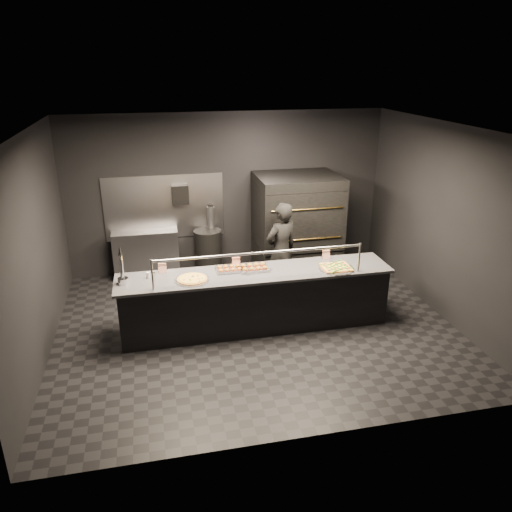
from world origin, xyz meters
name	(u,v)px	position (x,y,z in m)	size (l,w,h in m)	color
room	(253,234)	(-0.02, 0.05, 1.50)	(6.04, 6.00, 3.00)	black
service_counter	(256,300)	(0.00, 0.00, 0.46)	(4.10, 0.78, 1.37)	black
pizza_oven	(297,225)	(1.20, 1.90, 0.97)	(1.50, 1.23, 1.91)	black
prep_shelf	(146,254)	(-1.60, 2.32, 0.45)	(1.20, 0.35, 0.90)	#99999E
towel_dispenser	(180,194)	(-0.90, 2.39, 1.55)	(0.30, 0.20, 0.35)	black
fire_extinguisher	(211,218)	(-0.35, 2.40, 1.06)	(0.14, 0.14, 0.51)	#B2B2B7
beer_tap	(122,273)	(-1.91, 0.00, 1.08)	(0.15, 0.21, 0.58)	silver
round_pizza	(192,279)	(-0.95, -0.09, 0.94)	(0.50, 0.50, 0.03)	silver
slider_tray_a	(229,269)	(-0.37, 0.15, 0.94)	(0.40, 0.29, 0.06)	silver
slider_tray_b	(254,267)	(0.00, 0.11, 0.95)	(0.53, 0.46, 0.07)	silver
square_pizza	(336,268)	(1.21, -0.13, 0.94)	(0.54, 0.54, 0.05)	silver
condiment_jar	(150,275)	(-1.54, 0.13, 0.96)	(0.13, 0.05, 0.09)	silver
tent_cards	(243,261)	(-0.13, 0.28, 1.00)	(2.67, 0.04, 0.15)	white
trash_bin	(208,252)	(-0.45, 2.22, 0.44)	(0.52, 0.52, 0.87)	black
worker	(281,251)	(0.65, 0.97, 0.84)	(0.62, 0.40, 1.68)	black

